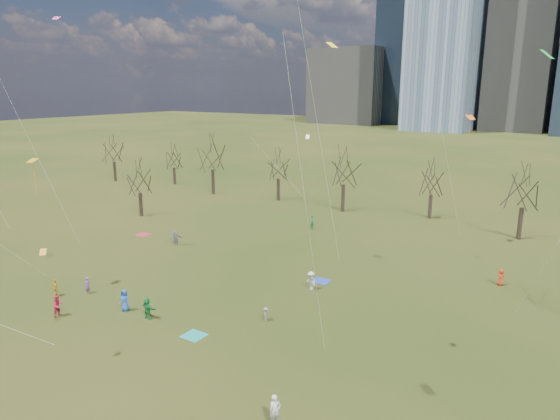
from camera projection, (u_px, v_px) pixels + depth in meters
The scene contains 18 objects.
ground at pixel (194, 332), 37.54m from camera, with size 500.00×500.00×0.00m, color black.
downtown_skyline at pixel (541, 33), 201.28m from camera, with size 212.50×78.00×118.00m.
bare_tree_row at pixel (382, 178), 66.48m from camera, with size 113.04×29.80×9.50m.
blanket_teal at pixel (194, 336), 37.02m from camera, with size 1.60×1.50×0.03m, color teal.
blanket_navy at pixel (321, 281), 47.42m from camera, with size 1.60×1.50×0.03m, color #223CA1.
blanket_crimson at pixel (143, 234), 62.26m from camera, with size 1.60×1.50×0.03m, color #B02331.
person_0 at pixel (125, 300), 40.96m from camera, with size 0.91×0.59×1.85m, color #235099.
person_1 at pixel (275, 411), 27.05m from camera, with size 0.67×0.44×1.83m, color silver.
person_2 at pixel (58, 306), 40.01m from camera, with size 0.87×0.68×1.80m, color red.
person_3 at pixel (266, 314), 39.34m from camera, with size 0.71×0.41×1.10m, color slate.
person_4 at pixel (55, 288), 43.90m from camera, with size 0.90×0.38×1.54m, color gold.
person_5 at pixel (148, 308), 39.57m from camera, with size 1.65×0.53×1.78m, color #1C7F38.
person_7 at pixel (87, 285), 44.46m from camera, with size 0.56×0.37×1.53m, color #794B96.
person_9 at pixel (311, 281), 45.24m from camera, with size 1.12×0.65×1.74m, color silver.
person_11 at pixel (176, 238), 58.00m from camera, with size 1.61×0.51×1.74m, color slate.
person_12 at pixel (501, 277), 46.23m from camera, with size 0.78×0.51×1.59m, color red.
person_13 at pixel (313, 222), 64.53m from camera, with size 0.67×0.44×1.82m, color #166537.
kites_airborne at pixel (308, 145), 41.04m from camera, with size 68.82×54.26×32.05m.
Camera 1 is at (23.98, -25.24, 18.02)m, focal length 32.00 mm.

